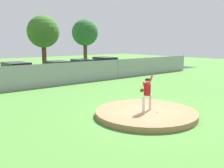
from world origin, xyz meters
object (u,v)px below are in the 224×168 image
object	(u,v)px
parked_car_red	(16,72)
parked_car_teal	(105,65)
parked_car_navy	(83,68)
parked_car_champagne	(58,70)
baseball	(157,112)
pitcher_youth	(147,91)

from	to	relation	value
parked_car_red	parked_car_teal	world-z (taller)	parked_car_teal
parked_car_navy	parked_car_champagne	size ratio (longest dim) A/B	1.18
baseball	parked_car_champagne	xyz separation A→B (m)	(2.63, 14.61, 0.47)
pitcher_youth	parked_car_navy	xyz separation A→B (m)	(5.63, 14.10, -0.41)
parked_car_champagne	baseball	bearing A→B (deg)	-100.21
parked_car_teal	parked_car_red	bearing A→B (deg)	-179.16
baseball	parked_car_champagne	world-z (taller)	parked_car_champagne
pitcher_youth	parked_car_navy	distance (m)	15.19
parked_car_navy	parked_car_teal	xyz separation A→B (m)	(3.09, 0.30, 0.04)
pitcher_youth	parked_car_navy	bearing A→B (deg)	68.25
parked_car_champagne	pitcher_youth	bearing A→B (deg)	-101.22
baseball	parked_car_navy	size ratio (longest dim) A/B	0.02
parked_car_navy	pitcher_youth	bearing A→B (deg)	-111.75
parked_car_champagne	parked_car_teal	bearing A→B (deg)	2.73
baseball	parked_car_navy	world-z (taller)	parked_car_navy
parked_car_navy	baseball	bearing A→B (deg)	-110.50
pitcher_youth	parked_car_teal	distance (m)	16.83
parked_car_red	parked_car_champagne	world-z (taller)	parked_car_red
baseball	parked_car_navy	xyz separation A→B (m)	(5.46, 14.60, 0.49)
parked_car_teal	parked_car_champagne	bearing A→B (deg)	-177.27
baseball	parked_car_red	distance (m)	14.81
pitcher_youth	parked_car_red	distance (m)	14.30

